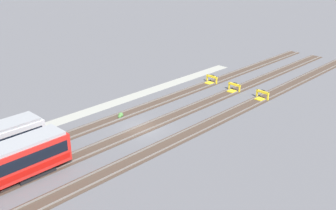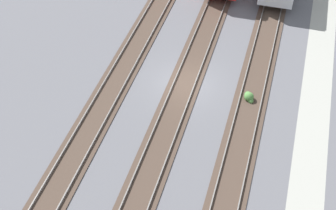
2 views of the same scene
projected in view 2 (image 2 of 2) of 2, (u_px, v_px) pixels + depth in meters
name	position (u px, v px, depth m)	size (l,w,h in m)	color
ground_plane	(185.00, 83.00, 32.38)	(400.00, 400.00, 0.00)	#5B5B60
service_walkway	(315.00, 109.00, 30.60)	(54.00, 2.00, 0.01)	#9E9E93
rail_track_nearest	(251.00, 96.00, 31.42)	(90.00, 2.23, 0.21)	#47382D
rail_track_near_inner	(185.00, 83.00, 32.35)	(90.00, 2.24, 0.21)	#47382D
rail_track_middle	(122.00, 71.00, 33.28)	(90.00, 2.23, 0.21)	#47382D
weed_clump	(249.00, 97.00, 31.07)	(0.92, 0.70, 0.64)	#4C7F3D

